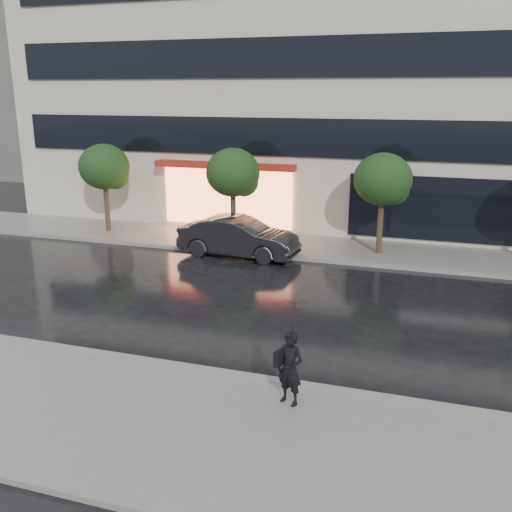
% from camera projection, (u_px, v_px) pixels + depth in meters
% --- Properties ---
extents(ground, '(120.00, 120.00, 0.00)m').
position_uv_depth(ground, '(210.00, 354.00, 13.97)').
color(ground, black).
rests_on(ground, ground).
extents(sidewalk_near, '(60.00, 4.50, 0.12)m').
position_uv_depth(sidewalk_near, '(146.00, 422.00, 10.98)').
color(sidewalk_near, slate).
rests_on(sidewalk_near, ground).
extents(sidewalk_far, '(60.00, 3.50, 0.12)m').
position_uv_depth(sidewalk_far, '(305.00, 246.00, 23.32)').
color(sidewalk_far, slate).
rests_on(sidewalk_far, ground).
extents(curb_near, '(60.00, 0.25, 0.14)m').
position_uv_depth(curb_near, '(193.00, 369.00, 13.03)').
color(curb_near, gray).
rests_on(curb_near, ground).
extents(curb_far, '(60.00, 0.25, 0.14)m').
position_uv_depth(curb_far, '(294.00, 258.00, 21.72)').
color(curb_far, gray).
rests_on(curb_far, ground).
extents(office_building, '(30.00, 12.76, 18.00)m').
position_uv_depth(office_building, '(345.00, 31.00, 27.88)').
color(office_building, beige).
rests_on(office_building, ground).
extents(bg_building_left, '(14.00, 10.00, 12.00)m').
position_uv_depth(bg_building_left, '(1.00, 93.00, 44.26)').
color(bg_building_left, '#59544F').
rests_on(bg_building_left, ground).
extents(tree_far_west, '(2.20, 2.20, 3.99)m').
position_uv_depth(tree_far_west, '(106.00, 168.00, 24.94)').
color(tree_far_west, '#33261C').
rests_on(tree_far_west, ground).
extents(tree_mid_west, '(2.20, 2.20, 3.99)m').
position_uv_depth(tree_mid_west, '(235.00, 174.00, 23.18)').
color(tree_mid_west, '#33261C').
rests_on(tree_mid_west, ground).
extents(tree_mid_east, '(2.20, 2.20, 3.99)m').
position_uv_depth(tree_mid_east, '(384.00, 181.00, 21.42)').
color(tree_mid_east, '#33261C').
rests_on(tree_mid_east, ground).
extents(parked_car, '(4.75, 1.96, 1.53)m').
position_uv_depth(parked_car, '(239.00, 237.00, 21.98)').
color(parked_car, black).
rests_on(parked_car, ground).
extents(pedestrian_with_umbrella, '(1.16, 1.17, 2.22)m').
position_uv_depth(pedestrian_with_umbrella, '(292.00, 336.00, 11.11)').
color(pedestrian_with_umbrella, black).
rests_on(pedestrian_with_umbrella, sidewalk_near).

